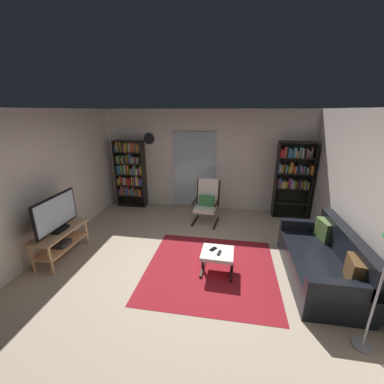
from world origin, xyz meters
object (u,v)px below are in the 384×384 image
(television, at_px, (56,214))
(wall_clock, at_px, (149,139))
(leather_sofa, at_px, (323,262))
(cell_phone, at_px, (213,249))
(tv_stand, at_px, (61,240))
(lounge_armchair, at_px, (207,200))
(ottoman, at_px, (217,255))
(bookshelf_near_tv, at_px, (131,172))
(bookshelf_near_sofa, at_px, (293,175))
(tv_remote, at_px, (219,253))

(television, bearing_deg, wall_clock, 74.36)
(leather_sofa, bearing_deg, cell_phone, -178.70)
(tv_stand, distance_m, lounge_armchair, 3.12)
(ottoman, xyz_separation_m, cell_phone, (-0.08, 0.06, 0.07))
(leather_sofa, bearing_deg, bookshelf_near_tv, 149.01)
(tv_stand, relative_size, bookshelf_near_sofa, 0.59)
(tv_remote, height_order, cell_phone, tv_remote)
(cell_phone, bearing_deg, tv_stand, -144.73)
(tv_stand, xyz_separation_m, cell_phone, (2.74, 0.09, 0.03))
(wall_clock, bearing_deg, bookshelf_near_tv, -164.18)
(leather_sofa, bearing_deg, tv_stand, -178.33)
(cell_phone, distance_m, wall_clock, 3.65)
(lounge_armchair, bearing_deg, cell_phone, -80.54)
(tv_stand, bearing_deg, television, 63.36)
(leather_sofa, height_order, lounge_armchair, lounge_armchair)
(bookshelf_near_sofa, relative_size, ottoman, 3.52)
(lounge_armchair, xyz_separation_m, tv_remote, (0.42, -1.96, -0.15))
(bookshelf_near_tv, relative_size, leather_sofa, 0.95)
(leather_sofa, relative_size, tv_remote, 13.17)
(television, height_order, cell_phone, television)
(tv_stand, height_order, wall_clock, wall_clock)
(bookshelf_near_sofa, bearing_deg, wall_clock, 176.71)
(tv_stand, relative_size, tv_remote, 7.66)
(tv_stand, height_order, bookshelf_near_tv, bookshelf_near_tv)
(leather_sofa, xyz_separation_m, cell_phone, (-1.73, -0.04, 0.08))
(lounge_armchair, bearing_deg, ottoman, -78.67)
(tv_stand, bearing_deg, tv_remote, -0.19)
(lounge_armchair, distance_m, cell_phone, 1.90)
(television, height_order, lounge_armchair, television)
(bookshelf_near_sofa, height_order, ottoman, bookshelf_near_sofa)
(bookshelf_near_tv, bearing_deg, leather_sofa, -30.99)
(bookshelf_near_tv, xyz_separation_m, leather_sofa, (4.21, -2.53, -0.67))
(bookshelf_near_tv, relative_size, cell_phone, 12.90)
(bookshelf_near_tv, bearing_deg, ottoman, -45.83)
(bookshelf_near_sofa, distance_m, tv_remote, 3.14)
(ottoman, bearing_deg, bookshelf_near_sofa, 57.59)
(bookshelf_near_sofa, distance_m, cell_phone, 3.11)
(tv_stand, bearing_deg, lounge_armchair, 38.83)
(tv_stand, relative_size, bookshelf_near_tv, 0.61)
(television, bearing_deg, bookshelf_near_sofa, 30.26)
(leather_sofa, bearing_deg, ottoman, -176.50)
(tv_stand, distance_m, tv_remote, 2.84)
(wall_clock, bearing_deg, television, -105.64)
(bookshelf_near_sofa, bearing_deg, cell_phone, -124.24)
(tv_remote, bearing_deg, television, -168.95)
(leather_sofa, height_order, ottoman, leather_sofa)
(television, distance_m, bookshelf_near_tv, 2.67)
(television, height_order, wall_clock, wall_clock)
(bookshelf_near_tv, distance_m, bookshelf_near_sofa, 4.18)
(lounge_armchair, xyz_separation_m, ottoman, (0.39, -1.93, -0.23))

